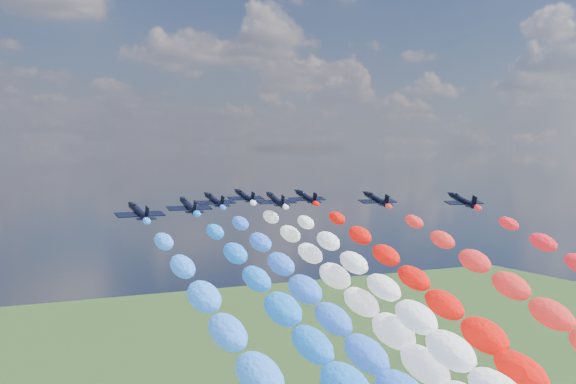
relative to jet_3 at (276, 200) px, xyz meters
name	(u,v)px	position (x,y,z in m)	size (l,w,h in m)	color
jet_0	(139,212)	(-33.48, -17.13, 0.00)	(8.17, 10.95, 2.41)	black
jet_1	(189,206)	(-21.53, -7.72, 0.00)	(8.17, 10.95, 2.41)	black
jet_2	(215,200)	(-11.87, 4.02, 0.00)	(8.17, 10.95, 2.41)	black
jet_3	(276,200)	(0.00, 0.00, 0.00)	(8.17, 10.95, 2.41)	black
jet_4	(245,196)	(-1.07, 13.46, 0.00)	(8.17, 10.95, 2.41)	black
trail_4	(408,362)	(-1.07, -48.27, -21.60)	(7.17, 121.62, 48.15)	white
jet_5	(306,197)	(9.80, 5.12, 0.00)	(8.17, 10.95, 2.41)	black
trail_5	(502,367)	(9.80, -56.61, -21.60)	(7.17, 121.62, 48.15)	red
jet_6	(376,199)	(19.46, -7.89, 0.00)	(8.17, 10.95, 2.41)	black
jet_7	(463,201)	(33.00, -18.98, 0.00)	(8.17, 10.95, 2.41)	black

